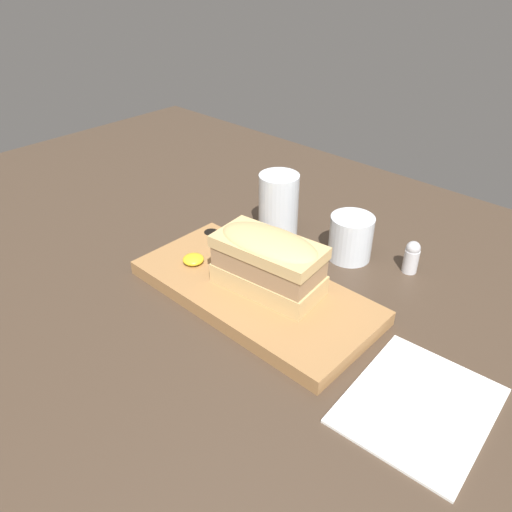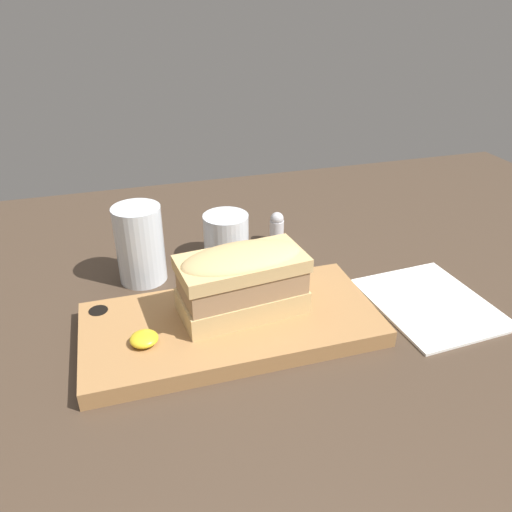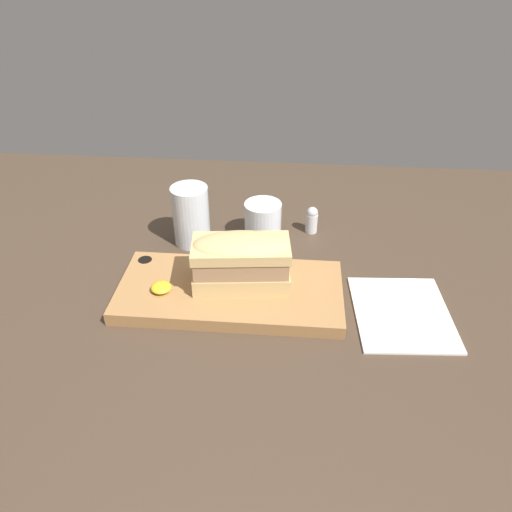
# 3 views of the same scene
# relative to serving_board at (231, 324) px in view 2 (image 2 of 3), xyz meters

# --- Properties ---
(dining_table) EXTENTS (1.75, 1.16, 0.02)m
(dining_table) POSITION_rel_serving_board_xyz_m (-0.02, -0.01, -0.02)
(dining_table) COLOR #423326
(dining_table) RESTS_ON ground
(serving_board) EXTENTS (0.38, 0.18, 0.02)m
(serving_board) POSITION_rel_serving_board_xyz_m (0.00, 0.00, 0.00)
(serving_board) COLOR #9E7042
(serving_board) RESTS_ON dining_table
(sandwich) EXTENTS (0.17, 0.10, 0.09)m
(sandwich) POSITION_rel_serving_board_xyz_m (0.02, 0.01, 0.06)
(sandwich) COLOR tan
(sandwich) RESTS_ON serving_board
(mustard_dollop) EXTENTS (0.03, 0.03, 0.01)m
(mustard_dollop) POSITION_rel_serving_board_xyz_m (-0.11, -0.02, 0.02)
(mustard_dollop) COLOR gold
(mustard_dollop) RESTS_ON serving_board
(water_glass) EXTENTS (0.07, 0.07, 0.12)m
(water_glass) POSITION_rel_serving_board_xyz_m (-0.10, 0.17, 0.04)
(water_glass) COLOR silver
(water_glass) RESTS_ON dining_table
(wine_glass) EXTENTS (0.07, 0.07, 0.08)m
(wine_glass) POSITION_rel_serving_board_xyz_m (0.04, 0.20, 0.02)
(wine_glass) COLOR silver
(wine_glass) RESTS_ON dining_table
(napkin) EXTENTS (0.17, 0.20, 0.00)m
(napkin) POSITION_rel_serving_board_xyz_m (0.29, -0.02, -0.01)
(napkin) COLOR white
(napkin) RESTS_ON dining_table
(salt_shaker) EXTENTS (0.02, 0.02, 0.06)m
(salt_shaker) POSITION_rel_serving_board_xyz_m (0.14, 0.23, 0.02)
(salt_shaker) COLOR silver
(salt_shaker) RESTS_ON dining_table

